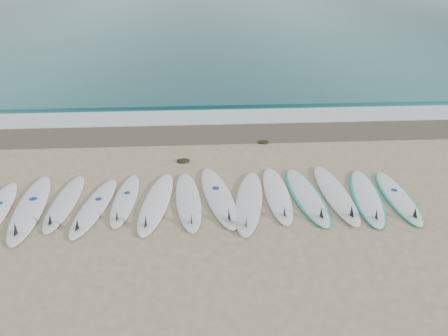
{
  "coord_description": "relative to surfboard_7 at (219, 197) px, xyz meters",
  "views": [
    {
      "loc": [
        -0.02,
        -8.4,
        5.01
      ],
      "look_at": [
        0.53,
        0.87,
        0.4
      ],
      "focal_mm": 35.0,
      "sensor_mm": 36.0,
      "label": 1
    }
  ],
  "objects": [
    {
      "name": "ground",
      "position": [
        -0.38,
        -0.08,
        -0.06
      ],
      "size": [
        120.0,
        120.0,
        0.0
      ],
      "primitive_type": "plane",
      "color": "tan"
    },
    {
      "name": "ocean",
      "position": [
        -0.38,
        32.42,
        -0.05
      ],
      "size": [
        120.0,
        55.0,
        0.03
      ],
      "primitive_type": "cube",
      "color": "#1B5C5D",
      "rests_on": "ground"
    },
    {
      "name": "wet_sand_band",
      "position": [
        -0.38,
        4.02,
        -0.06
      ],
      "size": [
        120.0,
        1.8,
        0.01
      ],
      "primitive_type": "cube",
      "color": "brown",
      "rests_on": "ground"
    },
    {
      "name": "foam_band",
      "position": [
        -0.38,
        5.42,
        -0.04
      ],
      "size": [
        120.0,
        1.4,
        0.04
      ],
      "primitive_type": "cube",
      "color": "silver",
      "rests_on": "ground"
    },
    {
      "name": "wave_crest",
      "position": [
        -0.38,
        6.92,
        -0.01
      ],
      "size": [
        120.0,
        1.0,
        0.1
      ],
      "primitive_type": "cube",
      "color": "#1B5C5D",
      "rests_on": "ground"
    },
    {
      "name": "surfboard_1",
      "position": [
        -4.09,
        -0.26,
        0.0
      ],
      "size": [
        0.86,
        2.95,
        0.37
      ],
      "rotation": [
        0.0,
        0.0,
        0.09
      ],
      "color": "white",
      "rests_on": "ground"
    },
    {
      "name": "surfboard_2",
      "position": [
        -3.42,
        -0.06,
        -0.01
      ],
      "size": [
        0.62,
        2.52,
        0.32
      ],
      "rotation": [
        0.0,
        0.0,
        -0.04
      ],
      "color": "white",
      "rests_on": "ground"
    },
    {
      "name": "surfboard_3",
      "position": [
        -2.73,
        -0.28,
        -0.01
      ],
      "size": [
        0.91,
        2.58,
        0.32
      ],
      "rotation": [
        0.0,
        0.0,
        -0.15
      ],
      "color": "white",
      "rests_on": "ground"
    },
    {
      "name": "surfboard_4",
      "position": [
        -2.1,
        -0.01,
        -0.01
      ],
      "size": [
        0.59,
        2.37,
        0.3
      ],
      "rotation": [
        0.0,
        0.0,
        -0.04
      ],
      "color": "white",
      "rests_on": "ground"
    },
    {
      "name": "surfboard_5",
      "position": [
        -1.4,
        -0.19,
        -0.0
      ],
      "size": [
        0.9,
        2.77,
        0.35
      ],
      "rotation": [
        0.0,
        0.0,
        -0.13
      ],
      "color": "white",
      "rests_on": "ground"
    },
    {
      "name": "surfboard_6",
      "position": [
        -0.69,
        -0.14,
        -0.01
      ],
      "size": [
        0.77,
        2.66,
        0.34
      ],
      "rotation": [
        0.0,
        0.0,
        0.09
      ],
      "color": "white",
      "rests_on": "ground"
    },
    {
      "name": "surfboard_7",
      "position": [
        0.0,
        0.0,
        0.0
      ],
      "size": [
        1.05,
        2.91,
        0.36
      ],
      "rotation": [
        0.0,
        0.0,
        0.17
      ],
      "color": "white",
      "rests_on": "ground"
    },
    {
      "name": "surfboard_8",
      "position": [
        0.64,
        -0.27,
        -0.0
      ],
      "size": [
        1.05,
        2.87,
        0.36
      ],
      "rotation": [
        0.0,
        0.0,
        -0.17
      ],
      "color": "silver",
      "rests_on": "ground"
    },
    {
      "name": "surfboard_9",
      "position": [
        1.33,
        0.02,
        -0.0
      ],
      "size": [
        0.58,
        2.65,
        0.34
      ],
      "rotation": [
        0.0,
        0.0,
        -0.01
      ],
      "color": "white",
      "rests_on": "ground"
    },
    {
      "name": "surfboard_10",
      "position": [
        1.99,
        -0.06,
        -0.01
      ],
      "size": [
        0.85,
        2.72,
        0.34
      ],
      "rotation": [
        0.0,
        0.0,
        0.08
      ],
      "color": "silver",
      "rests_on": "ground"
    },
    {
      "name": "surfboard_11",
      "position": [
        2.67,
        -0.04,
        -0.0
      ],
      "size": [
        0.67,
        2.82,
        0.36
      ],
      "rotation": [
        0.0,
        0.0,
        0.03
      ],
      "color": "white",
      "rests_on": "ground"
    },
    {
      "name": "surfboard_12",
      "position": [
        3.33,
        -0.19,
        -0.01
      ],
      "size": [
        1.05,
        2.7,
        0.33
      ],
      "rotation": [
        0.0,
        0.0,
        -0.16
      ],
      "color": "white",
      "rests_on": "ground"
    },
    {
      "name": "surfboard_13",
      "position": [
        4.04,
        -0.23,
        -0.02
      ],
      "size": [
        0.69,
        2.48,
        0.31
      ],
      "rotation": [
        0.0,
        0.0,
        -0.04
      ],
      "color": "white",
      "rests_on": "ground"
    },
    {
      "name": "seaweed_near",
      "position": [
        -0.85,
        2.02,
        -0.03
      ],
      "size": [
        0.35,
        0.27,
        0.07
      ],
      "primitive_type": "ellipsoid",
      "color": "black",
      "rests_on": "ground"
    },
    {
      "name": "seaweed_far",
      "position": [
        1.46,
        3.15,
        -0.03
      ],
      "size": [
        0.33,
        0.26,
        0.06
      ],
      "primitive_type": "ellipsoid",
      "color": "black",
      "rests_on": "ground"
    }
  ]
}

